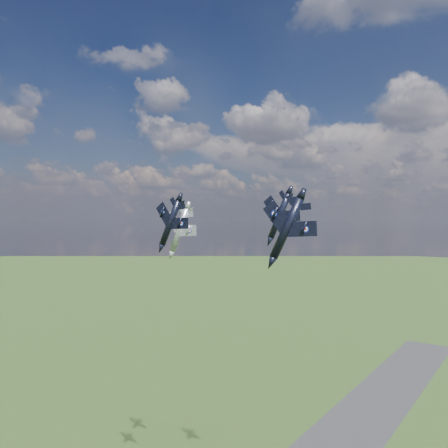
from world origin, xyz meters
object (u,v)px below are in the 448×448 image
Objects in this scene: jet_right_navy at (287,228)px; jet_high_navy at (280,216)px; jet_left_silver at (180,230)px; jet_lead_navy at (170,223)px.

jet_right_navy is 1.01× the size of jet_high_navy.
jet_left_silver is (-38.67, 16.75, -1.14)m from jet_right_navy.
jet_lead_navy is at bearing -137.68° from jet_high_navy.
jet_high_navy is (18.27, 15.60, 1.52)m from jet_lead_navy.
jet_lead_navy is 0.98× the size of jet_right_navy.
jet_high_navy is (-12.84, 20.98, 2.30)m from jet_right_navy.
jet_right_navy is 24.70m from jet_high_navy.
jet_right_navy is 42.16m from jet_left_silver.
jet_high_navy is at bearing 113.65° from jet_right_navy.
jet_high_navy reaches higher than jet_lead_navy.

